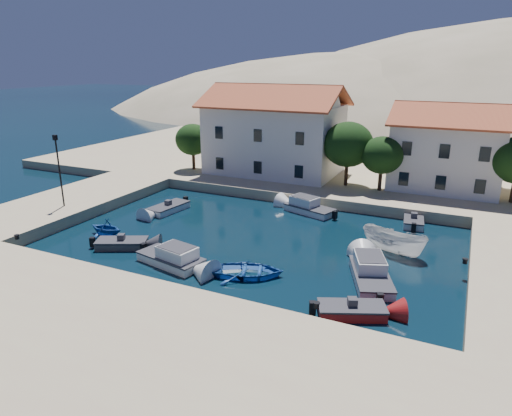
% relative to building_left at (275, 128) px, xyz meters
% --- Properties ---
extents(ground, '(400.00, 400.00, 0.00)m').
position_rel_building_left_xyz_m(ground, '(6.00, -28.00, -5.94)').
color(ground, black).
rests_on(ground, ground).
extents(quay_south, '(52.00, 12.00, 1.00)m').
position_rel_building_left_xyz_m(quay_south, '(6.00, -34.00, -5.44)').
color(quay_south, tan).
rests_on(quay_south, ground).
extents(quay_west, '(8.00, 20.00, 1.00)m').
position_rel_building_left_xyz_m(quay_west, '(-13.00, -18.00, -5.44)').
color(quay_west, tan).
rests_on(quay_west, ground).
extents(quay_north, '(80.00, 36.00, 1.00)m').
position_rel_building_left_xyz_m(quay_north, '(8.00, 10.00, -5.44)').
color(quay_north, tan).
rests_on(quay_north, ground).
extents(hills, '(254.00, 176.00, 99.00)m').
position_rel_building_left_xyz_m(hills, '(26.64, 95.62, -29.34)').
color(hills, gray).
rests_on(hills, ground).
extents(building_left, '(14.70, 9.45, 9.70)m').
position_rel_building_left_xyz_m(building_left, '(0.00, 0.00, 0.00)').
color(building_left, white).
rests_on(building_left, quay_north).
extents(building_mid, '(10.50, 8.40, 8.30)m').
position_rel_building_left_xyz_m(building_mid, '(18.00, 1.00, -0.71)').
color(building_mid, white).
rests_on(building_mid, quay_north).
extents(trees, '(37.30, 5.30, 6.45)m').
position_rel_building_left_xyz_m(trees, '(10.51, -2.54, -1.10)').
color(trees, '#382314').
rests_on(trees, quay_north).
extents(lamppost, '(0.35, 0.25, 6.22)m').
position_rel_building_left_xyz_m(lamppost, '(-11.50, -20.00, -1.18)').
color(lamppost, black).
rests_on(lamppost, quay_west).
extents(bollards, '(29.36, 9.56, 0.30)m').
position_rel_building_left_xyz_m(bollards, '(8.80, -24.13, -4.79)').
color(bollards, black).
rests_on(bollards, ground).
extents(motorboat_grey_sw, '(3.99, 3.05, 1.25)m').
position_rel_building_left_xyz_m(motorboat_grey_sw, '(-2.17, -23.37, -5.64)').
color(motorboat_grey_sw, '#38373C').
rests_on(motorboat_grey_sw, ground).
extents(cabin_cruiser_south, '(5.10, 2.97, 1.60)m').
position_rel_building_left_xyz_m(cabin_cruiser_south, '(2.76, -24.18, -5.46)').
color(cabin_cruiser_south, silver).
rests_on(cabin_cruiser_south, ground).
extents(rowboat_south, '(5.37, 4.61, 0.94)m').
position_rel_building_left_xyz_m(rowboat_south, '(8.27, -23.54, -5.94)').
color(rowboat_south, '#1B4B99').
rests_on(rowboat_south, ground).
extents(motorboat_red_se, '(3.95, 2.92, 1.25)m').
position_rel_building_left_xyz_m(motorboat_red_se, '(15.45, -25.47, -5.64)').
color(motorboat_red_se, maroon).
rests_on(motorboat_red_se, ground).
extents(cabin_cruiser_east, '(3.82, 5.59, 1.60)m').
position_rel_building_left_xyz_m(cabin_cruiser_east, '(15.52, -21.00, -5.46)').
color(cabin_cruiser_east, silver).
rests_on(cabin_cruiser_east, ground).
extents(boat_east, '(5.30, 3.42, 1.92)m').
position_rel_building_left_xyz_m(boat_east, '(16.02, -15.76, -5.94)').
color(boat_east, silver).
rests_on(boat_east, ground).
extents(motorboat_white_ne, '(2.00, 3.55, 1.25)m').
position_rel_building_left_xyz_m(motorboat_white_ne, '(16.56, -9.00, -5.64)').
color(motorboat_white_ne, silver).
rests_on(motorboat_white_ne, ground).
extents(rowboat_west, '(2.90, 2.51, 1.51)m').
position_rel_building_left_xyz_m(rowboat_west, '(-5.07, -21.83, -5.94)').
color(rowboat_west, '#1B4B99').
rests_on(rowboat_west, ground).
extents(motorboat_white_west, '(2.28, 4.25, 1.25)m').
position_rel_building_left_xyz_m(motorboat_white_west, '(-4.17, -14.82, -5.64)').
color(motorboat_white_west, silver).
rests_on(motorboat_white_west, ground).
extents(cabin_cruiser_north, '(4.99, 3.30, 1.60)m').
position_rel_building_left_xyz_m(cabin_cruiser_north, '(7.67, -9.75, -5.46)').
color(cabin_cruiser_north, silver).
rests_on(cabin_cruiser_north, ground).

